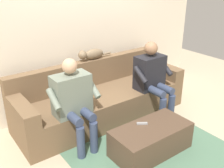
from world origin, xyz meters
The scene contains 9 objects.
ground_plane centered at (0.00, 0.60, 0.00)m, with size 8.00×8.00×0.00m, color tan.
back_wall centered at (0.00, -0.67, 1.28)m, with size 4.79×0.06×2.55m, color beige.
couch centered at (0.00, -0.12, 0.28)m, with size 2.59×0.84×0.82m.
coffee_table centered at (0.00, 0.96, 0.17)m, with size 0.98×0.49×0.35m.
person_left_seated centered at (-0.65, 0.27, 0.64)m, with size 0.58×0.58×1.14m.
person_right_seated centered at (0.65, 0.27, 0.64)m, with size 0.61×0.52×1.14m.
cat_on_backrest centered at (-0.03, -0.42, 0.91)m, with size 0.57×0.13×0.17m.
remote_gray centered at (0.05, 0.84, 0.36)m, with size 0.13×0.03×0.02m, color gray.
floor_rug centered at (0.00, 0.85, 0.00)m, with size 1.87×1.67×0.01m, color #4C7056.
Camera 1 is at (1.97, 2.86, 2.08)m, focal length 42.49 mm.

